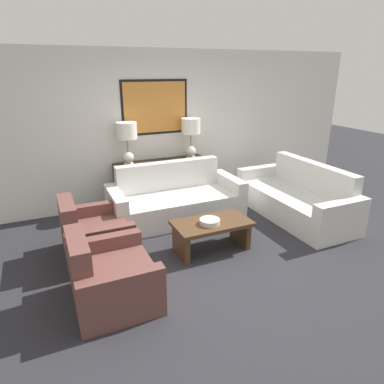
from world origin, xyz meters
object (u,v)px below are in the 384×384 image
at_px(table_lamp_right, 191,131).
at_px(decorative_bowl, 210,222).
at_px(couch_by_back_wall, 176,201).
at_px(couch_by_side, 296,199).
at_px(armchair_near_back_wall, 93,236).
at_px(console_table, 162,183).
at_px(armchair_near_camera, 110,278).
at_px(coffee_table, 212,230).
at_px(table_lamp_left, 127,136).

xyz_separation_m(table_lamp_right, decorative_bowl, (-0.58, -1.91, -0.84)).
relative_size(table_lamp_right, couch_by_back_wall, 0.33).
distance_m(couch_by_side, armchair_near_back_wall, 3.27).
bearing_deg(couch_by_back_wall, console_table, 90.00).
bearing_deg(armchair_near_camera, console_table, 59.21).
bearing_deg(armchair_near_camera, couch_by_side, 16.51).
bearing_deg(table_lamp_right, decorative_bowl, -106.99).
relative_size(decorative_bowl, armchair_near_back_wall, 0.28).
relative_size(console_table, armchair_near_camera, 1.69).
height_order(couch_by_back_wall, coffee_table, couch_by_back_wall).
bearing_deg(couch_by_side, console_table, 142.73).
relative_size(table_lamp_right, decorative_bowl, 2.61).
distance_m(table_lamp_left, armchair_near_back_wall, 1.88).
bearing_deg(armchair_near_camera, armchair_near_back_wall, 90.00).
xyz_separation_m(couch_by_side, armchair_near_camera, (-3.27, -0.97, -0.02)).
bearing_deg(armchair_near_camera, couch_by_back_wall, 50.40).
bearing_deg(armchair_near_back_wall, console_table, 43.23).
height_order(couch_by_back_wall, couch_by_side, same).
relative_size(table_lamp_left, table_lamp_right, 1.00).
bearing_deg(table_lamp_left, coffee_table, -71.49).
bearing_deg(table_lamp_left, armchair_near_camera, -109.57).
distance_m(coffee_table, decorative_bowl, 0.17).
bearing_deg(table_lamp_right, coffee_table, -105.73).
xyz_separation_m(couch_by_back_wall, armchair_near_back_wall, (-1.42, -0.67, -0.02)).
bearing_deg(decorative_bowl, table_lamp_right, 73.01).
bearing_deg(decorative_bowl, armchair_near_camera, -161.36).
xyz_separation_m(table_lamp_left, decorative_bowl, (0.56, -1.91, -0.84)).
bearing_deg(couch_by_back_wall, couch_by_side, -21.89).
height_order(coffee_table, decorative_bowl, decorative_bowl).
height_order(couch_by_side, armchair_near_camera, couch_by_side).
distance_m(couch_by_back_wall, decorative_bowl, 1.25).
bearing_deg(table_lamp_right, couch_by_side, -47.75).
bearing_deg(armchair_near_back_wall, couch_by_back_wall, 25.19).
xyz_separation_m(console_table, armchair_near_camera, (-1.42, -2.38, -0.13)).
bearing_deg(couch_by_side, coffee_table, -166.11).
distance_m(console_table, armchair_near_back_wall, 1.95).
relative_size(table_lamp_left, couch_by_side, 0.33).
distance_m(console_table, coffee_table, 1.86).
height_order(couch_by_side, armchair_near_back_wall, couch_by_side).
distance_m(couch_by_side, coffee_table, 1.86).
distance_m(table_lamp_right, armchair_near_camera, 3.27).
bearing_deg(console_table, decorative_bowl, -90.30).
distance_m(coffee_table, armchair_near_back_wall, 1.56).
bearing_deg(decorative_bowl, couch_by_back_wall, 89.54).
distance_m(armchair_near_back_wall, armchair_near_camera, 1.05).
distance_m(couch_by_back_wall, armchair_near_back_wall, 1.57).
distance_m(table_lamp_right, couch_by_back_wall, 1.33).
xyz_separation_m(table_lamp_right, coffee_table, (-0.52, -1.86, -0.99)).
height_order(decorative_bowl, armchair_near_back_wall, armchair_near_back_wall).
height_order(coffee_table, armchair_near_back_wall, armchair_near_back_wall).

